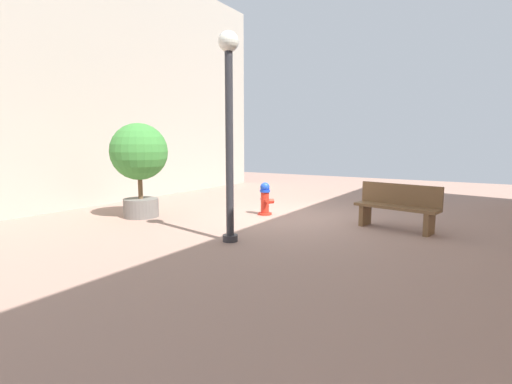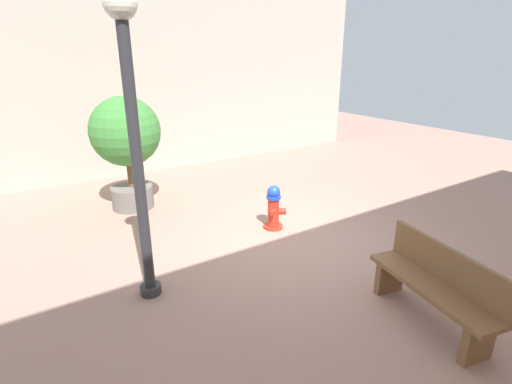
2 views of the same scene
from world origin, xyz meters
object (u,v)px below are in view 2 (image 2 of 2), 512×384
(street_lamp, at_px, (133,121))
(bench_near, at_px, (436,284))
(fire_hydrant, at_px, (274,207))
(planter_tree, at_px, (126,139))

(street_lamp, bearing_deg, bench_near, -132.20)
(fire_hydrant, relative_size, street_lamp, 0.22)
(bench_near, xyz_separation_m, street_lamp, (2.39, 2.64, 1.82))
(bench_near, relative_size, street_lamp, 0.47)
(fire_hydrant, height_order, planter_tree, planter_tree)
(planter_tree, bearing_deg, bench_near, -161.23)
(fire_hydrant, height_order, street_lamp, street_lamp)
(fire_hydrant, bearing_deg, street_lamp, 106.76)
(fire_hydrant, distance_m, bench_near, 3.17)
(fire_hydrant, distance_m, street_lamp, 3.31)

